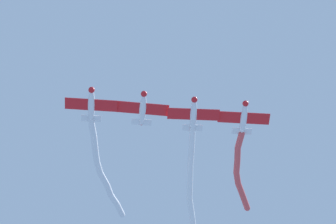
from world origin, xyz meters
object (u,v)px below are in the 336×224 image
object	(u,v)px
airplane_lead	(91,105)
airplane_slot	(244,118)
airplane_left_wing	(143,108)
airplane_right_wing	(193,114)

from	to	relation	value
airplane_lead	airplane_slot	size ratio (longest dim) A/B	0.99
airplane_left_wing	airplane_right_wing	size ratio (longest dim) A/B	0.97
airplane_right_wing	airplane_slot	distance (m)	7.16
airplane_lead	airplane_right_wing	size ratio (longest dim) A/B	0.98
airplane_lead	airplane_right_wing	world-z (taller)	same
airplane_left_wing	airplane_lead	bearing A→B (deg)	-89.37
airplane_right_wing	airplane_left_wing	bearing A→B (deg)	-86.34
airplane_slot	airplane_right_wing	bearing A→B (deg)	-87.28
airplane_right_wing	airplane_slot	world-z (taller)	airplane_slot
airplane_lead	airplane_right_wing	bearing A→B (deg)	92.05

